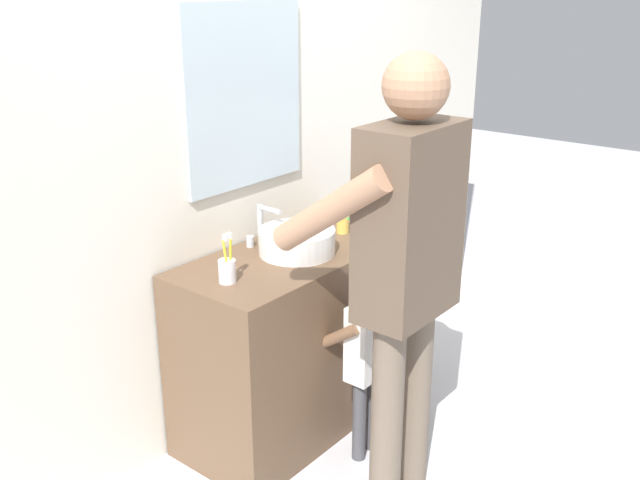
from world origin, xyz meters
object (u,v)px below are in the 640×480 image
toothbrush_cup (227,270)px  adult_parent (404,250)px  child_toddler (366,351)px  soap_bottle (343,219)px

toothbrush_cup → adult_parent: bearing=-65.6°
toothbrush_cup → adult_parent: 0.72m
child_toddler → soap_bottle: bearing=48.5°
soap_bottle → child_toddler: soap_bottle is taller
soap_bottle → child_toddler: bearing=-131.5°
adult_parent → child_toddler: bearing=62.6°
soap_bottle → adult_parent: bearing=-126.5°
child_toddler → adult_parent: 0.63m
child_toddler → adult_parent: size_ratio=0.48×
child_toddler → adult_parent: bearing=-117.4°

